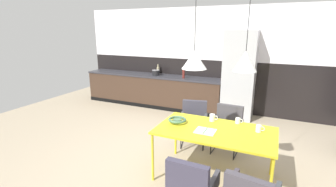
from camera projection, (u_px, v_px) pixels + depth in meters
The scene contains 19 objects.
ground_plane at pixel (157, 165), 3.88m from camera, with size 9.66×9.66×0.00m, color tan.
back_wall_splashback_dark at pixel (210, 85), 6.50m from camera, with size 7.43×0.12×1.33m, color black.
back_wall_panel_upper at pixel (213, 34), 6.16m from camera, with size 7.43×0.12×1.33m, color white.
kitchen_counter at pixel (152, 90), 6.87m from camera, with size 3.99×0.63×0.88m.
refrigerator_column at pixel (239, 75), 5.78m from camera, with size 0.73×0.60×2.10m, color #ADAFB2.
dining_table at pixel (215, 133), 3.40m from camera, with size 1.62×0.93×0.75m.
armchair_corner_seat at pixel (228, 123), 4.24m from camera, with size 0.51×0.50×0.82m.
armchair_near_window at pixel (191, 183), 2.59m from camera, with size 0.50×0.48×0.82m.
armchair_far_side at pixel (194, 118), 4.52m from camera, with size 0.57×0.56×0.82m.
fruit_bowl at pixel (177, 120), 3.63m from camera, with size 0.27×0.27×0.07m.
open_book at pixel (205, 131), 3.33m from camera, with size 0.27×0.24×0.02m.
mug_wide_latte at pixel (259, 129), 3.31m from camera, with size 0.12×0.07×0.10m.
mug_short_terracotta at pixel (212, 118), 3.70m from camera, with size 0.13×0.08×0.11m.
mug_dark_espresso at pixel (238, 121), 3.61m from camera, with size 0.11×0.07×0.08m.
cooking_pot at pixel (156, 73), 6.65m from camera, with size 0.21×0.21×0.18m.
bottle_oil_tall at pixel (184, 73), 6.26m from camera, with size 0.06×0.06×0.30m.
bottle_wine_green at pixel (158, 70), 6.88m from camera, with size 0.08×0.08×0.27m.
pendant_lamp_over_table_near at pixel (194, 60), 3.24m from camera, with size 0.34×0.34×1.02m.
pendant_lamp_over_table_far at pixel (245, 61), 3.04m from camera, with size 0.30×0.30×1.02m.
Camera 1 is at (1.58, -3.08, 2.11)m, focal length 25.94 mm.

